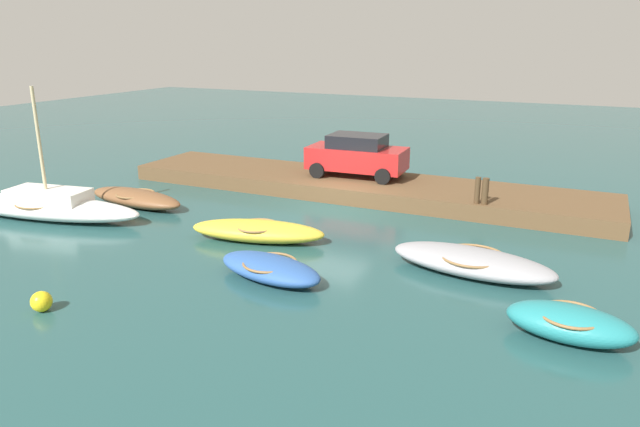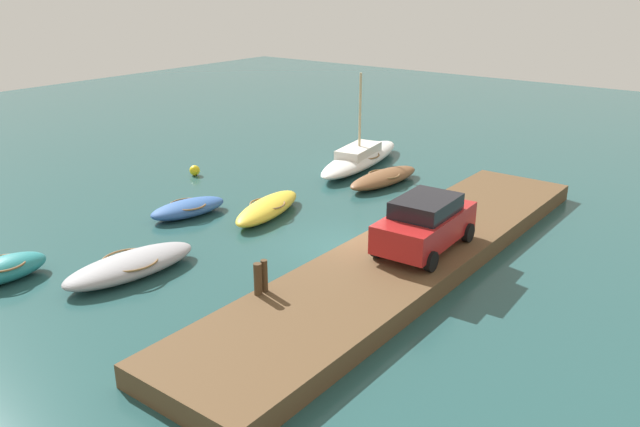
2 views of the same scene
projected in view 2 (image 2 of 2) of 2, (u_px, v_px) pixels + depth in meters
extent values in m
plane|color=#234C4C|center=(346.00, 247.00, 22.78)|extent=(84.00, 84.00, 0.00)
cube|color=brown|center=(409.00, 257.00, 21.22)|extent=(20.08, 3.92, 0.63)
ellipsoid|color=gold|center=(268.00, 208.00, 25.68)|extent=(4.57, 2.32, 0.66)
torus|color=olive|center=(267.00, 204.00, 25.62)|extent=(1.72, 1.72, 0.07)
ellipsoid|color=white|center=(360.00, 159.00, 32.44)|extent=(7.92, 3.07, 0.78)
torus|color=olive|center=(360.00, 155.00, 32.37)|extent=(2.21, 2.21, 0.07)
cube|color=silver|center=(358.00, 151.00, 32.08)|extent=(3.07, 1.71, 0.46)
cylinder|color=#C6B284|center=(360.00, 115.00, 31.53)|extent=(0.12, 0.12, 4.05)
ellipsoid|color=#939399|center=(131.00, 265.00, 20.55)|extent=(4.70, 2.22, 0.68)
torus|color=olive|center=(130.00, 260.00, 20.49)|extent=(2.00, 2.00, 0.07)
ellipsoid|color=teal|center=(4.00, 269.00, 20.18)|extent=(2.75, 1.49, 0.76)
torus|color=olive|center=(3.00, 263.00, 20.11)|extent=(1.47, 1.47, 0.07)
ellipsoid|color=brown|center=(384.00, 178.00, 29.58)|extent=(4.59, 1.81, 0.63)
torus|color=olive|center=(384.00, 174.00, 29.52)|extent=(1.59, 1.59, 0.07)
ellipsoid|color=#2D569E|center=(188.00, 208.00, 25.71)|extent=(3.44, 1.99, 0.62)
torus|color=olive|center=(188.00, 204.00, 25.65)|extent=(1.73, 1.73, 0.07)
cylinder|color=#47331E|center=(258.00, 279.00, 17.88)|extent=(0.23, 0.23, 0.94)
cylinder|color=#47331E|center=(264.00, 276.00, 18.08)|extent=(0.19, 0.19, 0.95)
cube|color=#B21E1E|center=(425.00, 227.00, 20.79)|extent=(4.13, 2.03, 0.91)
cube|color=black|center=(426.00, 206.00, 20.54)|extent=(2.34, 1.73, 0.53)
cylinder|color=black|center=(418.00, 221.00, 22.54)|extent=(0.65, 0.25, 0.64)
cylinder|color=black|center=(468.00, 233.00, 21.55)|extent=(0.65, 0.25, 0.64)
cylinder|color=black|center=(378.00, 247.00, 20.35)|extent=(0.65, 0.25, 0.64)
cylinder|color=black|center=(431.00, 261.00, 19.36)|extent=(0.65, 0.25, 0.64)
sphere|color=yellow|center=(195.00, 170.00, 30.96)|extent=(0.50, 0.50, 0.50)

